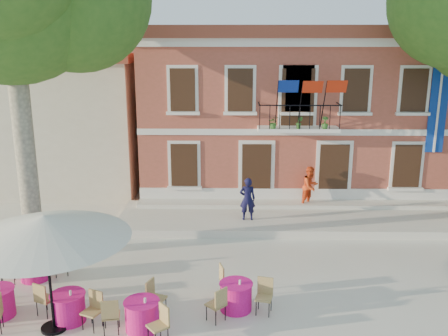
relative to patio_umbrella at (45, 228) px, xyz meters
The scene contains 11 objects.
ground 6.50m from the patio_umbrella, 31.58° to the left, with size 90.00×90.00×0.00m, color beige.
main_building 14.90m from the patio_umbrella, 61.72° to the left, with size 13.50×9.59×7.50m.
neighbor_west 14.79m from the patio_umbrella, 107.56° to the left, with size 9.40×9.40×6.40m.
terrace 10.60m from the patio_umbrella, 46.80° to the left, with size 14.00×3.40×0.30m, color silver.
patio_umbrella is the anchor object (origin of this frame).
pedestrian_navy 8.75m from the patio_umbrella, 54.35° to the left, with size 0.60×0.39×1.65m, color black.
pedestrian_orange 11.58m from the patio_umbrella, 48.34° to the left, with size 0.82×0.64×1.68m, color #DA4319.
cafe_table_1 3.17m from the patio_umbrella, ahead, with size 1.75×1.85×0.95m.
cafe_table_2 2.33m from the patio_umbrella, 53.20° to the left, with size 1.92×1.17×0.95m.
cafe_table_3 3.79m from the patio_umbrella, 119.32° to the left, with size 1.94×1.11×0.95m.
cafe_table_4 5.17m from the patio_umbrella, 12.39° to the left, with size 1.80×1.82×0.95m.
Camera 1 is at (-0.63, -14.03, 7.07)m, focal length 40.00 mm.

